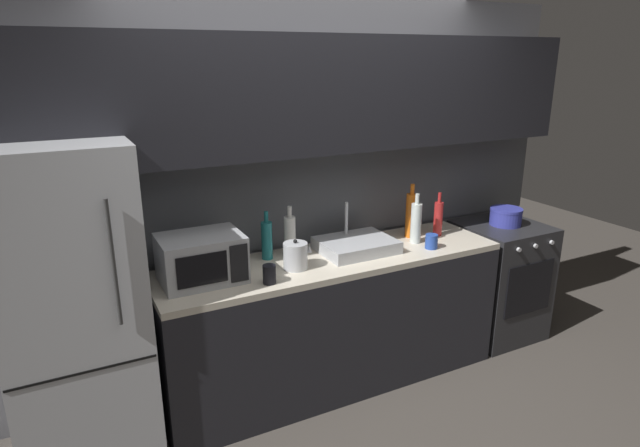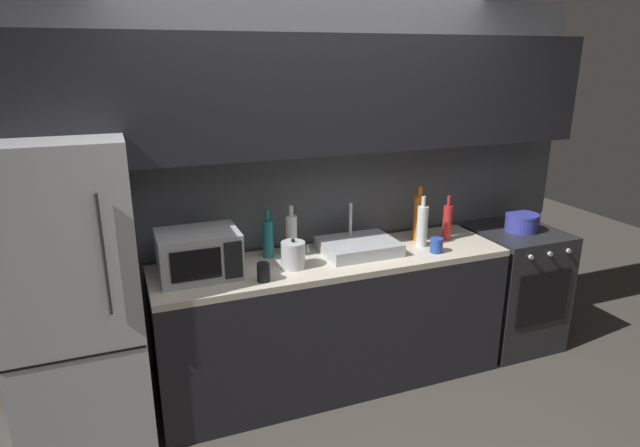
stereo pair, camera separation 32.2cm
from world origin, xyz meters
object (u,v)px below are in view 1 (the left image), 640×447
at_px(wine_bottle_red, 438,218).
at_px(wine_bottle_white, 290,235).
at_px(refrigerator, 74,311).
at_px(kettle, 296,256).
at_px(wine_bottle_clear, 416,223).
at_px(wine_bottle_orange, 411,215).
at_px(wine_bottle_teal, 267,240).
at_px(microwave, 201,258).
at_px(mug_blue, 431,241).
at_px(oven_range, 498,280).
at_px(mug_dark, 269,274).
at_px(cooking_pot, 506,216).

bearing_deg(wine_bottle_red, wine_bottle_white, 173.96).
xyz_separation_m(refrigerator, kettle, (1.23, -0.06, 0.11)).
relative_size(wine_bottle_clear, wine_bottle_red, 1.10).
xyz_separation_m(wine_bottle_orange, wine_bottle_teal, (-1.06, 0.06, -0.03)).
height_order(kettle, wine_bottle_red, wine_bottle_red).
bearing_deg(wine_bottle_white, microwave, -167.23).
relative_size(wine_bottle_clear, wine_bottle_white, 1.05).
bearing_deg(refrigerator, wine_bottle_white, 6.92).
height_order(refrigerator, mug_blue, refrigerator).
distance_m(wine_bottle_clear, wine_bottle_orange, 0.13).
bearing_deg(wine_bottle_orange, wine_bottle_white, 176.76).
bearing_deg(microwave, kettle, -8.24).
distance_m(microwave, wine_bottle_white, 0.63).
relative_size(kettle, wine_bottle_red, 0.59).
height_order(oven_range, mug_dark, mug_dark).
distance_m(oven_range, cooking_pot, 0.52).
relative_size(microwave, mug_dark, 4.21).
bearing_deg(wine_bottle_red, refrigerator, -179.03).
xyz_separation_m(kettle, cooking_pot, (1.78, 0.06, -0.02)).
bearing_deg(wine_bottle_teal, wine_bottle_clear, -10.07).
relative_size(microwave, wine_bottle_orange, 1.21).
xyz_separation_m(refrigerator, wine_bottle_white, (1.29, 0.16, 0.16)).
xyz_separation_m(oven_range, wine_bottle_teal, (-1.86, 0.17, 0.58)).
bearing_deg(microwave, refrigerator, -178.45).
bearing_deg(wine_bottle_red, wine_bottle_teal, 174.15).
bearing_deg(cooking_pot, wine_bottle_red, 176.27).
relative_size(wine_bottle_teal, mug_blue, 3.22).
relative_size(wine_bottle_orange, mug_dark, 3.48).
relative_size(wine_bottle_orange, wine_bottle_teal, 1.23).
bearing_deg(wine_bottle_clear, kettle, -176.96).
xyz_separation_m(microwave, wine_bottle_clear, (1.47, -0.03, 0.01)).
height_order(kettle, cooking_pot, kettle).
bearing_deg(refrigerator, wine_bottle_orange, 2.74).
xyz_separation_m(oven_range, mug_blue, (-0.82, -0.15, 0.50)).
bearing_deg(cooking_pot, refrigerator, -180.00).
distance_m(wine_bottle_orange, mug_blue, 0.29).
height_order(microwave, wine_bottle_clear, wine_bottle_clear).
xyz_separation_m(wine_bottle_white, mug_blue, (0.89, -0.31, -0.09)).
distance_m(oven_range, wine_bottle_red, 0.84).
distance_m(kettle, mug_dark, 0.26).
relative_size(kettle, wine_bottle_teal, 0.60).
height_order(kettle, mug_dark, kettle).
xyz_separation_m(refrigerator, mug_blue, (2.18, -0.16, 0.07)).
xyz_separation_m(refrigerator, microwave, (0.68, 0.02, 0.16)).
bearing_deg(wine_bottle_clear, wine_bottle_white, 168.95).
height_order(microwave, cooking_pot, microwave).
xyz_separation_m(wine_bottle_teal, cooking_pot, (1.87, -0.17, -0.06)).
bearing_deg(wine_bottle_red, kettle, -175.00).
height_order(wine_bottle_clear, wine_bottle_red, wine_bottle_clear).
xyz_separation_m(kettle, wine_bottle_red, (1.16, 0.10, 0.05)).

